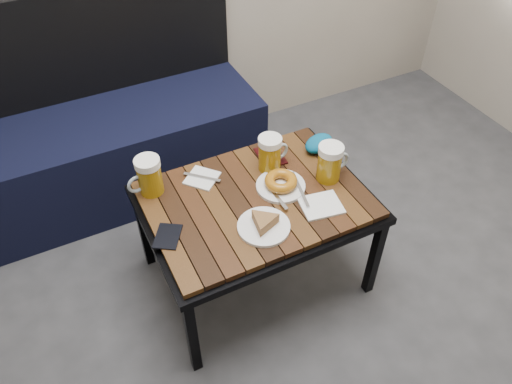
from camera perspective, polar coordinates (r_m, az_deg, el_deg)
name	(u,v)px	position (r m, az deg, el deg)	size (l,w,h in m)	color
bench	(114,144)	(2.52, -15.97, 5.25)	(1.40, 0.50, 0.95)	black
cafe_table	(256,206)	(1.89, 0.00, -1.58)	(0.84, 0.62, 0.47)	black
beer_mug_left	(149,176)	(1.88, -12.16, 1.80)	(0.14, 0.10, 0.15)	#91690B
beer_mug_centre	(270,153)	(1.94, 1.66, 4.46)	(0.14, 0.10, 0.15)	#91690B
beer_mug_right	(330,162)	(1.91, 8.47, 3.37)	(0.14, 0.10, 0.15)	#91690B
plate_pie	(264,224)	(1.74, 0.89, -3.65)	(0.19, 0.19, 0.05)	white
plate_bagel	(281,183)	(1.89, 2.87, 1.00)	(0.19, 0.25, 0.05)	white
napkin_left	(202,178)	(1.95, -6.18, 1.59)	(0.16, 0.16, 0.01)	white
napkin_right	(321,205)	(1.84, 7.44, -1.53)	(0.17, 0.15, 0.01)	white
passport_navy	(168,236)	(1.75, -10.06, -5.01)	(0.08, 0.11, 0.01)	black
passport_burgundy	(270,156)	(2.04, 1.66, 4.14)	(0.10, 0.14, 0.01)	black
knit_pouch	(319,143)	(2.07, 7.19, 5.54)	(0.14, 0.09, 0.06)	navy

